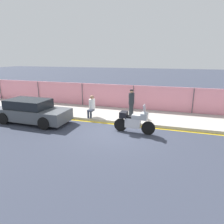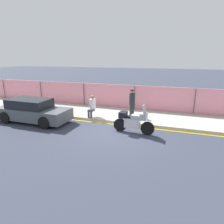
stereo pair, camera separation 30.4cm
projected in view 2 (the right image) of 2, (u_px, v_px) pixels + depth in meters
The scene contains 8 objects.
ground_plane at pixel (115, 132), 10.69m from camera, with size 120.00×120.00×0.00m, color #333847.
sidewalk at pixel (129, 116), 13.27m from camera, with size 30.28×3.23×0.17m.
curb_paint_stripe at pixel (121, 125), 11.74m from camera, with size 30.28×0.18×0.01m.
storefront_fence at pixel (135, 98), 14.59m from camera, with size 28.76×0.17×1.88m.
motorcycle at pixel (133, 121), 10.37m from camera, with size 2.19×0.57×1.55m.
officer_standing at pixel (132, 102), 12.85m from camera, with size 0.36×0.36×1.69m.
person_seated_on_curb at pixel (92, 105), 12.67m from camera, with size 0.39×0.70×1.36m.
parked_car_left_down_street at pixel (33, 111), 12.17m from camera, with size 4.58×1.92×1.42m.
Camera 2 is at (3.07, -9.54, 3.89)m, focal length 32.00 mm.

